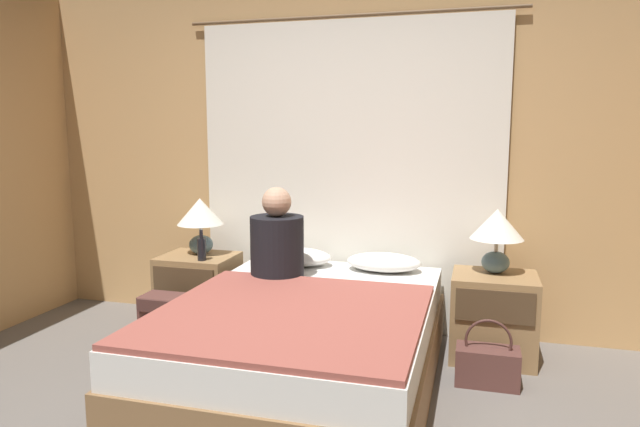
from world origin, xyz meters
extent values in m
cube|color=tan|center=(0.00, 1.95, 1.25)|extent=(4.89, 0.06, 2.50)
cube|color=white|center=(0.00, 1.89, 1.10)|extent=(2.18, 0.02, 2.20)
cylinder|color=brown|center=(0.00, 1.89, 2.22)|extent=(2.38, 0.02, 0.02)
cube|color=olive|center=(0.00, 0.86, 0.16)|extent=(1.41, 1.96, 0.31)
cube|color=white|center=(0.00, 0.86, 0.41)|extent=(1.37, 1.92, 0.19)
cube|color=#937047|center=(-1.03, 1.55, 0.27)|extent=(0.52, 0.43, 0.55)
cube|color=#4C3823|center=(-1.03, 1.33, 0.41)|extent=(0.46, 0.02, 0.20)
cube|color=#937047|center=(1.03, 1.55, 0.27)|extent=(0.52, 0.43, 0.55)
cube|color=#4C3823|center=(1.03, 1.33, 0.41)|extent=(0.46, 0.02, 0.20)
ellipsoid|color=slate|center=(-1.03, 1.61, 0.61)|extent=(0.17, 0.17, 0.14)
cylinder|color=#B2A893|center=(-1.03, 1.61, 0.72)|extent=(0.02, 0.02, 0.08)
cone|color=white|center=(-1.03, 1.61, 0.86)|extent=(0.33, 0.33, 0.19)
ellipsoid|color=slate|center=(1.03, 1.61, 0.61)|extent=(0.17, 0.17, 0.14)
cylinder|color=#B2A893|center=(1.03, 1.61, 0.72)|extent=(0.02, 0.02, 0.08)
cone|color=white|center=(1.03, 1.61, 0.86)|extent=(0.33, 0.33, 0.19)
ellipsoid|color=white|center=(-0.31, 1.64, 0.56)|extent=(0.50, 0.32, 0.12)
ellipsoid|color=white|center=(0.31, 1.64, 0.56)|extent=(0.50, 0.32, 0.12)
cube|color=#994C42|center=(0.00, 0.58, 0.52)|extent=(1.35, 1.34, 0.03)
cylinder|color=black|center=(-0.32, 1.28, 0.70)|extent=(0.34, 0.34, 0.40)
sphere|color=tan|center=(-0.32, 1.28, 0.99)|extent=(0.19, 0.19, 0.19)
cylinder|color=black|center=(-0.93, 1.42, 0.62)|extent=(0.06, 0.06, 0.16)
cylinder|color=black|center=(-0.93, 1.42, 0.73)|extent=(0.02, 0.02, 0.06)
cube|color=brown|center=(-1.02, 1.10, 0.19)|extent=(0.34, 0.20, 0.38)
cube|color=#452824|center=(-1.02, 1.08, 0.34)|extent=(0.31, 0.21, 0.08)
cube|color=brown|center=(1.00, 1.15, 0.11)|extent=(0.35, 0.19, 0.22)
torus|color=#492B27|center=(1.00, 1.15, 0.26)|extent=(0.26, 0.02, 0.26)
camera|label=1|loc=(0.90, -2.09, 1.45)|focal=32.00mm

